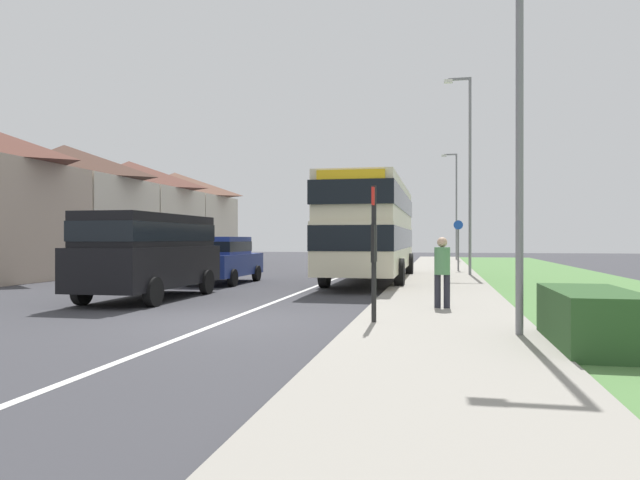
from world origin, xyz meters
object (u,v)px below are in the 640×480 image
Objects in this scene: parked_van_black at (150,249)px; street_lamp_mid at (468,164)px; parked_car_blue at (222,258)px; street_lamp_far at (455,200)px; cycle_route_sign at (458,243)px; pedestrian_at_stop at (442,269)px; bus_stop_sign at (374,244)px; double_decker_bus at (372,226)px; street_lamp_near at (512,91)px.

street_lamp_mid is (8.87, 10.95, 3.45)m from parked_van_black.
street_lamp_far is (8.95, 23.94, 3.59)m from parked_car_blue.
cycle_route_sign is (8.68, 8.32, 0.49)m from parked_car_blue.
cycle_route_sign reaches higher than parked_car_blue.
cycle_route_sign is (8.58, 13.97, 0.07)m from parked_van_black.
parked_van_black is at bearing -129.01° from street_lamp_mid.
bus_stop_sign is at bearing -116.35° from pedestrian_at_stop.
double_decker_bus is at bearing 96.61° from bus_stop_sign.
street_lamp_near is 0.86× the size of street_lamp_far.
bus_stop_sign is 0.38× the size of street_lamp_near.
street_lamp_near is (2.29, -0.91, 2.43)m from bus_stop_sign.
parked_van_black is at bearing -121.54° from cycle_route_sign.
bus_stop_sign is 33.74m from street_lamp_far.
pedestrian_at_stop is 13.04m from street_lamp_mid.
street_lamp_near is at bearing -49.69° from parked_car_blue.
bus_stop_sign reaches higher than cycle_route_sign.
bus_stop_sign is (6.51, -3.94, 0.18)m from parked_van_black.
street_lamp_near is at bearing -90.24° from street_lamp_mid.
parked_car_blue is at bearing -136.22° from cycle_route_sign.
street_lamp_mid is at bearing 40.80° from double_decker_bus.
street_lamp_near reaches higher than pedestrian_at_stop.
street_lamp_mid is at bearing -89.91° from street_lamp_far.
cycle_route_sign is at bearing 95.56° from street_lamp_mid.
street_lamp_near is 0.81× the size of street_lamp_mid.
street_lamp_mid reaches higher than pedestrian_at_stop.
pedestrian_at_stop is 15.46m from cycle_route_sign.
street_lamp_near reaches higher than bus_stop_sign.
street_lamp_far is (8.84, 29.59, 3.17)m from parked_van_black.
pedestrian_at_stop is 31.27m from street_lamp_far.
street_lamp_mid reaches higher than parked_van_black.
parked_van_black is 16.39m from cycle_route_sign.
street_lamp_mid is (2.36, 14.89, 3.27)m from bus_stop_sign.
parked_car_blue reaches higher than pedestrian_at_stop.
parked_car_blue is (-5.26, -2.10, -1.21)m from double_decker_bus.
parked_car_blue is at bearing 137.82° from pedestrian_at_stop.
street_lamp_far is at bearing 86.03° from bus_stop_sign.
street_lamp_mid reaches higher than street_lamp_far.
pedestrian_at_stop is (7.85, -7.11, 0.04)m from parked_car_blue.
double_decker_bus is 1.65× the size of street_lamp_near.
street_lamp_mid is (8.98, 5.30, 3.87)m from parked_car_blue.
parked_van_black is at bearing -123.66° from double_decker_bus.
street_lamp_near reaches higher than cycle_route_sign.
street_lamp_near is 34.45m from street_lamp_far.
double_decker_bus reaches higher than bus_stop_sign.
pedestrian_at_stop is 2.82m from bus_stop_sign.
pedestrian_at_stop is (2.58, -9.21, -1.17)m from double_decker_bus.
street_lamp_mid is 1.07× the size of street_lamp_far.
pedestrian_at_stop is 0.66× the size of cycle_route_sign.
double_decker_bus is at bearing -99.57° from street_lamp_far.
bus_stop_sign reaches higher than parked_van_black.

